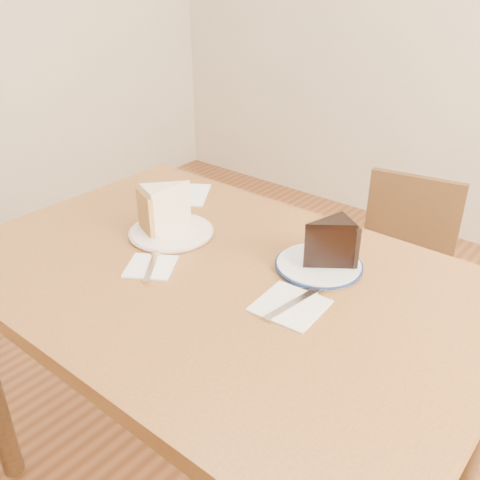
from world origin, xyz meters
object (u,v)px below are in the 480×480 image
Objects in this scene: plate_cream at (171,232)px; chocolate_cake at (326,246)px; table at (218,308)px; plate_navy at (319,265)px; chair_far at (396,278)px; carrot_cake at (169,208)px.

chocolate_cake is at bearing 14.34° from plate_cream.
plate_navy is at bearing 44.25° from table.
carrot_cake is (-0.35, -0.69, 0.40)m from chair_far.
chocolate_cake reaches higher than plate_cream.
table is 0.25m from plate_navy.
plate_cream is at bearing 48.38° from chocolate_cake.
plate_cream is 0.40m from chocolate_cake.
chair_far is 3.62× the size of plate_cream.
carrot_cake is (-0.23, 0.08, 0.16)m from table.
plate_navy reaches higher than chair_far.
table is 11.47× the size of chocolate_cake.
chocolate_cake is at bearing 84.40° from chair_far.
table is at bearing -16.78° from plate_cream.
plate_navy is at bearing 33.45° from carrot_cake.
table is 1.63× the size of chair_far.
chair_far is at bearing -50.94° from chocolate_cake.
carrot_cake is at bearing 141.26° from plate_cream.
plate_navy is 1.80× the size of chocolate_cake.
plate_navy is at bearing 14.29° from plate_cream.
plate_navy is at bearing 83.22° from chair_far.
plate_cream is (-0.34, -0.70, 0.35)m from chair_far.
chair_far is at bearing 84.44° from carrot_cake.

